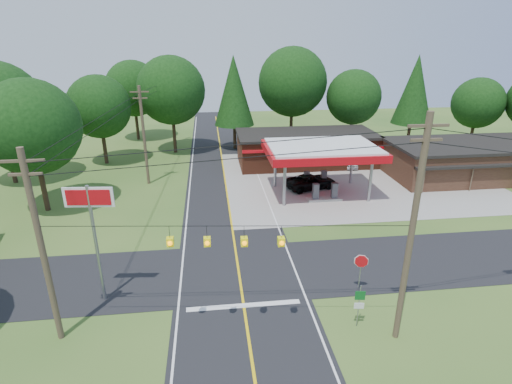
{
  "coord_description": "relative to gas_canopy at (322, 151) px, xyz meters",
  "views": [
    {
      "loc": [
        -1.59,
        -22.41,
        14.33
      ],
      "look_at": [
        2.0,
        7.0,
        2.8
      ],
      "focal_mm": 28.0,
      "sensor_mm": 36.0,
      "label": 1
    }
  ],
  "objects": [
    {
      "name": "utility_pole_north",
      "position": [
        -15.5,
        22.0,
        0.48
      ],
      "size": [
        0.3,
        0.3,
        9.5
      ],
      "color": "#473828",
      "rests_on": "ground"
    },
    {
      "name": "cross_road",
      "position": [
        -9.0,
        -13.0,
        -4.25
      ],
      "size": [
        70.0,
        7.0,
        0.02
      ],
      "primitive_type": "cube",
      "color": "black",
      "rests_on": "ground"
    },
    {
      "name": "big_stop_sign",
      "position": [
        -17.0,
        -15.01,
        1.05
      ],
      "size": [
        2.64,
        0.36,
        7.11
      ],
      "color": "gray",
      "rests_on": "ground"
    },
    {
      "name": "suv_car",
      "position": [
        -0.5,
        1.5,
        -3.54
      ],
      "size": [
        6.39,
        6.39,
        1.44
      ],
      "primitive_type": "imported",
      "rotation": [
        0.0,
        0.0,
        1.84
      ],
      "color": "black",
      "rests_on": "ground"
    },
    {
      "name": "sedan_car",
      "position": [
        5.74,
        8.0,
        -3.66
      ],
      "size": [
        3.7,
        3.7,
        1.21
      ],
      "primitive_type": "imported",
      "rotation": [
        0.0,
        0.0,
        -0.04
      ],
      "color": "silver",
      "rests_on": "ground"
    },
    {
      "name": "utility_pole_far_left",
      "position": [
        -17.0,
        5.0,
        0.93
      ],
      "size": [
        1.8,
        0.3,
        10.0
      ],
      "color": "#473828",
      "rests_on": "ground"
    },
    {
      "name": "lane_center_yellow",
      "position": [
        -9.0,
        -13.0,
        -4.24
      ],
      "size": [
        0.15,
        110.0,
        0.0
      ],
      "primitive_type": "cube",
      "color": "yellow",
      "rests_on": "main_highway"
    },
    {
      "name": "route_sign_post",
      "position": [
        -3.2,
        -19.02,
        -2.75
      ],
      "size": [
        0.52,
        0.12,
        2.53
      ],
      "color": "gray",
      "rests_on": "ground"
    },
    {
      "name": "gas_canopy",
      "position": [
        0.0,
        0.0,
        0.0
      ],
      "size": [
        10.6,
        7.4,
        4.88
      ],
      "color": "gray",
      "rests_on": "ground"
    },
    {
      "name": "treeline_backdrop",
      "position": [
        -8.18,
        11.01,
        3.22
      ],
      "size": [
        70.27,
        51.59,
        13.3
      ],
      "color": "#332316",
      "rests_on": "ground"
    },
    {
      "name": "overhead_beacons",
      "position": [
        -10.0,
        -19.0,
        1.95
      ],
      "size": [
        17.04,
        2.04,
        1.03
      ],
      "color": "black",
      "rests_on": "ground"
    },
    {
      "name": "convenience_store",
      "position": [
        1.0,
        9.98,
        -2.35
      ],
      "size": [
        16.4,
        7.55,
        3.8
      ],
      "color": "#5C2B1A",
      "rests_on": "ground"
    },
    {
      "name": "strip_building",
      "position": [
        19.0,
        2.98,
        -2.35
      ],
      "size": [
        20.4,
        8.75,
        3.8
      ],
      "color": "#3B2318",
      "rests_on": "ground"
    },
    {
      "name": "main_highway",
      "position": [
        -9.0,
        -13.0,
        -4.26
      ],
      "size": [
        8.0,
        120.0,
        0.02
      ],
      "primitive_type": "cube",
      "color": "black",
      "rests_on": "ground"
    },
    {
      "name": "utility_pole_near_left",
      "position": [
        -18.5,
        -18.0,
        0.93
      ],
      "size": [
        1.8,
        0.3,
        10.0
      ],
      "color": "#473828",
      "rests_on": "ground"
    },
    {
      "name": "utility_pole_near_right",
      "position": [
        -1.5,
        -20.0,
        1.69
      ],
      "size": [
        1.8,
        0.3,
        11.5
      ],
      "color": "#473828",
      "rests_on": "ground"
    },
    {
      "name": "octagonal_stop_sign",
      "position": [
        -2.0,
        -16.01,
        -2.39
      ],
      "size": [
        0.84,
        0.31,
        2.51
      ],
      "color": "gray",
      "rests_on": "ground"
    },
    {
      "name": "ground",
      "position": [
        -9.0,
        -13.0,
        -4.27
      ],
      "size": [
        120.0,
        120.0,
        0.0
      ],
      "primitive_type": "plane",
      "color": "#345A1F",
      "rests_on": "ground"
    }
  ]
}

